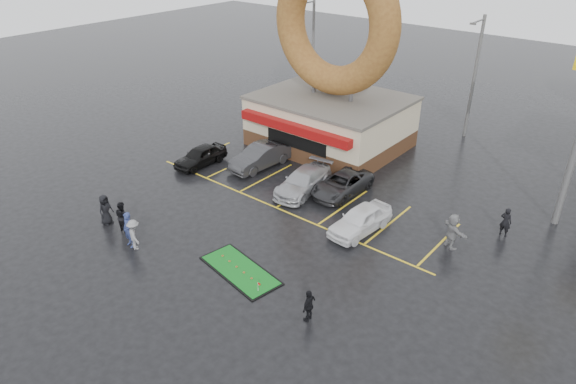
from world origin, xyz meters
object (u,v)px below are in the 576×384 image
Objects in this scene: streetlight_left at (312,49)px; person_blue at (128,230)px; person_cameraman at (309,306)px; dumpster at (269,122)px; donut_shop at (332,86)px; car_silver at (303,181)px; car_black at (200,156)px; putting_green at (240,270)px; streetlight_mid at (474,75)px; car_dgrey at (260,156)px; car_white at (360,220)px; car_grey at (342,184)px.

streetlight_left reaches higher than person_blue.
dumpster is (-15.63, 15.14, -0.12)m from person_cameraman.
car_silver is (2.97, -6.98, -3.78)m from donut_shop.
streetlight_left is at bearing 98.39° from car_black.
putting_green is at bearing -79.07° from car_silver.
person_cameraman is (10.21, -15.82, -3.70)m from donut_shop.
dumpster is (-12.42, -8.62, -4.13)m from streetlight_mid.
person_blue is (1.18, -11.23, 0.20)m from car_dgrey.
car_dgrey is at bearing 99.92° from person_blue.
car_dgrey is 1.13× the size of car_white.
car_dgrey is 3.05× the size of person_cameraman.
donut_shop is 9.87m from streetlight_left.
streetlight_left is at bearing 134.68° from car_grey.
car_white is 2.29× the size of dumpster.
donut_shop is 12.39m from car_white.
donut_shop is at bearing 12.96° from dumpster.
dumpster is at bearing -140.85° from person_cameraman.
car_dgrey is at bearing -174.95° from car_grey.
car_black is 7.77m from dumpster.
donut_shop reaches higher than person_cameraman.
dumpster is 0.39× the size of putting_green.
streetlight_left is 2.18× the size of car_white.
streetlight_left is 16.07m from car_black.
putting_green is at bearing -104.69° from car_white.
putting_green is (2.66, -8.27, -0.65)m from car_silver.
car_white is (12.85, -0.16, 0.03)m from car_black.
putting_green is (5.63, -15.24, -4.43)m from donut_shop.
car_white is at bearing 69.58° from putting_green.
streetlight_left is 17.85m from car_grey.
person_blue is (-5.16, -11.65, 0.34)m from car_grey.
person_cameraman reaches higher than car_black.
car_dgrey is 11.29m from person_blue.
car_silver is at bearing -54.39° from streetlight_left.
car_white is (8.11, -8.58, -3.76)m from donut_shop.
streetlight_mid is 1.93× the size of car_dgrey.
person_blue is (-8.32, -8.72, 0.27)m from car_white.
car_black is at bearing -123.08° from person_cameraman.
streetlight_left is 17.61m from car_silver.
person_cameraman reaches higher than car_silver.
streetlight_mid is at bearing 40.61° from dumpster.
person_blue is 10.53m from person_cameraman.
person_blue is at bearing -88.65° from person_cameraman.
streetlight_mid is at bearing 63.50° from car_dgrey.
car_black is (-11.75, -16.37, -4.12)m from streetlight_mid.
car_black is at bearing -176.30° from car_silver.
donut_shop is 8.47m from car_silver.
car_dgrey is 1.01× the size of putting_green.
car_silver is 8.71m from putting_green.
car_silver is 3.10× the size of person_cameraman.
car_grey reaches higher than putting_green.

